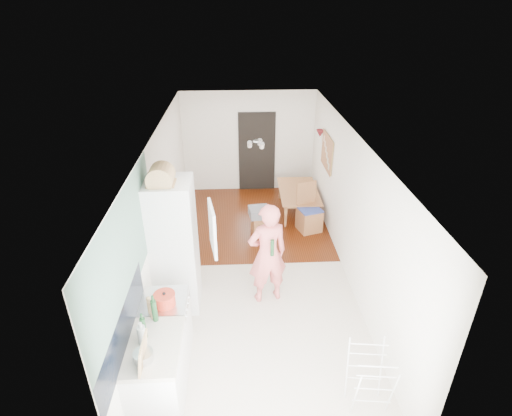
{
  "coord_description": "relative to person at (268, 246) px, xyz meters",
  "views": [
    {
      "loc": [
        -0.3,
        -5.86,
        4.39
      ],
      "look_at": [
        0.01,
        0.2,
        1.18
      ],
      "focal_mm": 28.0,
      "sensor_mm": 36.0,
      "label": 1
    }
  ],
  "objects": [
    {
      "name": "room_shell",
      "position": [
        -0.14,
        0.74,
        0.23
      ],
      "size": [
        3.2,
        7.0,
        2.5
      ],
      "primitive_type": null,
      "color": "white",
      "rests_on": "ground"
    },
    {
      "name": "floor",
      "position": [
        -0.14,
        0.74,
        -1.02
      ],
      "size": [
        3.2,
        7.0,
        0.01
      ],
      "primitive_type": "cube",
      "color": "beige",
      "rests_on": "ground"
    },
    {
      "name": "wood_floor_overlay",
      "position": [
        -0.14,
        2.59,
        -1.01
      ],
      "size": [
        3.2,
        3.3,
        0.01
      ],
      "primitive_type": "cube",
      "color": "#511F0A",
      "rests_on": "room_shell"
    },
    {
      "name": "sage_wall_panel",
      "position": [
        -1.73,
        -1.26,
        0.83
      ],
      "size": [
        0.02,
        3.0,
        1.3
      ],
      "primitive_type": "cube",
      "color": "slate",
      "rests_on": "room_shell"
    },
    {
      "name": "tile_splashback",
      "position": [
        -1.73,
        -1.81,
        0.13
      ],
      "size": [
        0.02,
        1.9,
        0.5
      ],
      "primitive_type": "cube",
      "color": "black",
      "rests_on": "room_shell"
    },
    {
      "name": "doorway_recess",
      "position": [
        0.06,
        4.22,
        -0.02
      ],
      "size": [
        0.9,
        0.04,
        2.0
      ],
      "primitive_type": "cube",
      "color": "black",
      "rests_on": "room_shell"
    },
    {
      "name": "base_cabinet",
      "position": [
        -1.44,
        -1.81,
        -0.59
      ],
      "size": [
        0.6,
        0.9,
        0.86
      ],
      "primitive_type": "cube",
      "color": "white",
      "rests_on": "room_shell"
    },
    {
      "name": "worktop",
      "position": [
        -1.44,
        -1.81,
        -0.13
      ],
      "size": [
        0.62,
        0.92,
        0.06
      ],
      "primitive_type": "cube",
      "color": "beige",
      "rests_on": "room_shell"
    },
    {
      "name": "range_cooker",
      "position": [
        -1.44,
        -1.06,
        -0.58
      ],
      "size": [
        0.6,
        0.6,
        0.88
      ],
      "primitive_type": "cube",
      "color": "white",
      "rests_on": "room_shell"
    },
    {
      "name": "cooker_top",
      "position": [
        -1.44,
        -1.06,
        -0.12
      ],
      "size": [
        0.6,
        0.6,
        0.04
      ],
      "primitive_type": "cube",
      "color": "#BCBCBE",
      "rests_on": "room_shell"
    },
    {
      "name": "fridge_housing",
      "position": [
        -1.41,
        -0.04,
        0.05
      ],
      "size": [
        0.66,
        0.66,
        2.15
      ],
      "primitive_type": "cube",
      "color": "white",
      "rests_on": "room_shell"
    },
    {
      "name": "fridge_door",
      "position": [
        -0.8,
        -0.34,
        0.53
      ],
      "size": [
        0.14,
        0.56,
        0.7
      ],
      "primitive_type": "cube",
      "rotation": [
        0.0,
        0.0,
        -1.4
      ],
      "color": "white",
      "rests_on": "room_shell"
    },
    {
      "name": "fridge_interior",
      "position": [
        -1.1,
        -0.04,
        0.53
      ],
      "size": [
        0.02,
        0.52,
        0.66
      ],
      "primitive_type": "cube",
      "color": "white",
      "rests_on": "room_shell"
    },
    {
      "name": "pinboard",
      "position": [
        1.44,
        2.64,
        0.53
      ],
      "size": [
        0.03,
        0.9,
        0.7
      ],
      "primitive_type": "cube",
      "color": "tan",
      "rests_on": "room_shell"
    },
    {
      "name": "pinboard_frame",
      "position": [
        1.42,
        2.64,
        0.53
      ],
      "size": [
        0.0,
        0.94,
        0.74
      ],
      "primitive_type": "cube",
      "color": "#A77442",
      "rests_on": "room_shell"
    },
    {
      "name": "wall_sconce",
      "position": [
        1.4,
        3.29,
        0.73
      ],
      "size": [
        0.18,
        0.18,
        0.16
      ],
      "primitive_type": "cone",
      "color": "maroon",
      "rests_on": "room_shell"
    },
    {
      "name": "person",
      "position": [
        0.0,
        0.0,
        0.0
      ],
      "size": [
        0.84,
        0.66,
        2.04
      ],
      "primitive_type": "imported",
      "rotation": [
        0.0,
        0.0,
        3.4
      ],
      "color": "#E16866",
      "rests_on": "floor"
    },
    {
      "name": "dining_table",
      "position": [
        0.96,
        2.94,
        -0.79
      ],
      "size": [
        0.75,
        1.32,
        0.46
      ],
      "primitive_type": "imported",
      "rotation": [
        0.0,
        0.0,
        1.55
      ],
      "color": "#A77442",
      "rests_on": "floor"
    },
    {
      "name": "dining_chair",
      "position": [
        1.05,
        2.11,
        -0.5
      ],
      "size": [
        0.54,
        0.54,
        1.03
      ],
      "primitive_type": null,
      "rotation": [
        0.0,
        0.0,
        0.3
      ],
      "color": "#A77442",
      "rests_on": "floor"
    },
    {
      "name": "stool",
      "position": [
        -0.0,
        2.02,
        -0.81
      ],
      "size": [
        0.37,
        0.37,
        0.42
      ],
      "primitive_type": null,
      "rotation": [
        0.0,
        0.0,
        0.19
      ],
      "color": "#A77442",
      "rests_on": "floor"
    },
    {
      "name": "grey_drape",
      "position": [
        -0.01,
        2.03,
        -0.52
      ],
      "size": [
        0.44,
        0.44,
        0.18
      ],
      "primitive_type": "cube",
      "rotation": [
        0.0,
        0.0,
        0.13
      ],
      "color": "slate",
      "rests_on": "stool"
    },
    {
      "name": "drying_rack",
      "position": [
        1.05,
        -2.01,
        -0.59
      ],
      "size": [
        0.48,
        0.45,
        0.86
      ],
      "primitive_type": null,
      "rotation": [
        0.0,
        0.0,
        -0.12
      ],
      "color": "white",
      "rests_on": "floor"
    },
    {
      "name": "bread_bin",
      "position": [
        -1.47,
        -0.12,
        1.23
      ],
      "size": [
        0.4,
        0.39,
        0.2
      ],
      "primitive_type": null,
      "rotation": [
        0.0,
        0.0,
        -0.09
      ],
      "color": "tan",
      "rests_on": "fridge_housing"
    },
    {
      "name": "red_casserole",
      "position": [
        -1.4,
        -1.13,
        -0.02
      ],
      "size": [
        0.34,
        0.34,
        0.16
      ],
      "primitive_type": "cylinder",
      "rotation": [
        0.0,
        0.0,
        0.26
      ],
      "color": "red",
      "rests_on": "cooker_top"
    },
    {
      "name": "steel_pan",
      "position": [
        -1.5,
        -2.01,
        -0.05
      ],
      "size": [
        0.26,
        0.26,
        0.11
      ],
      "primitive_type": "cylinder",
      "rotation": [
        0.0,
        0.0,
        0.19
      ],
      "color": "#BCBCBE",
      "rests_on": "worktop"
    },
    {
      "name": "held_bottle",
      "position": [
        0.05,
        -0.18,
        0.08
      ],
      "size": [
        0.06,
        0.06,
        0.27
      ],
      "primitive_type": "cylinder",
      "color": "#19401F",
      "rests_on": "person"
    },
    {
      "name": "bottle_a",
      "position": [
        -1.55,
        -1.68,
        0.04
      ],
      "size": [
        0.08,
        0.08,
        0.28
      ],
      "primitive_type": "cylinder",
      "rotation": [
        0.0,
        0.0,
        -0.24
      ],
      "color": "#19401F",
      "rests_on": "worktop"
    },
    {
      "name": "bottle_b",
      "position": [
        -1.47,
        -1.41,
        0.05
      ],
      "size": [
        0.09,
        0.09,
        0.3
      ],
      "primitive_type": "cylinder",
      "rotation": [
        0.0,
        0.0,
        -0.31
      ],
      "color": "#19401F",
      "rests_on": "worktop"
    },
    {
      "name": "bottle_c",
      "position": [
        -1.55,
        -1.77,
        0.02
      ],
      "size": [
        0.11,
        0.11,
        0.24
      ],
      "primitive_type": "cylinder",
      "rotation": [
        0.0,
        0.0,
        0.17
      ],
      "color": "beige",
      "rests_on": "worktop"
    },
    {
      "name": "pepper_mill_front",
      "position": [
        -1.51,
        -1.37,
        0.01
      ],
      "size": [
        0.07,
        0.07,
        0.22
      ],
      "primitive_type": "cylinder",
      "rotation": [
        0.0,
        0.0,
        -0.13
      ],
      "color": "tan",
      "rests_on": "worktop"
    },
    {
      "name": "pepper_mill_back",
      "position": [
        -1.56,
        -1.28,
        -0.0
      ],
      "size": [
        0.06,
        0.06,
        0.19
      ],
      "primitive_type": "cylinder",
      "rotation": [
        0.0,
        0.0,
        -0.13
      ],
      "color": "tan",
      "rests_on": "worktop"
    },
    {
      "name": "chopping_boards",
      "position": [
        -1.47,
        -2.1,
        0.09
      ],
      "size": [
        0.1,
        0.28,
        0.37
      ],
      "primitive_type": null,
      "rotation": [
        0.0,
        0.0,
        -0.23
      ],
      "color": "tan",
      "rests_on": "worktop"
    }
  ]
}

